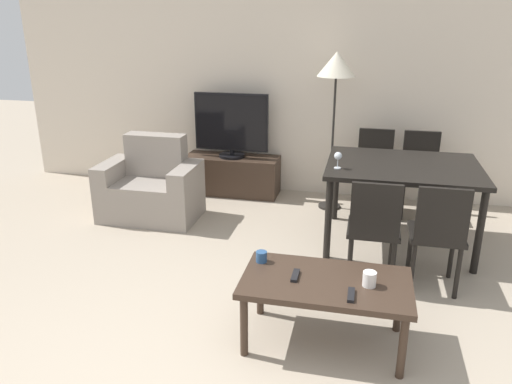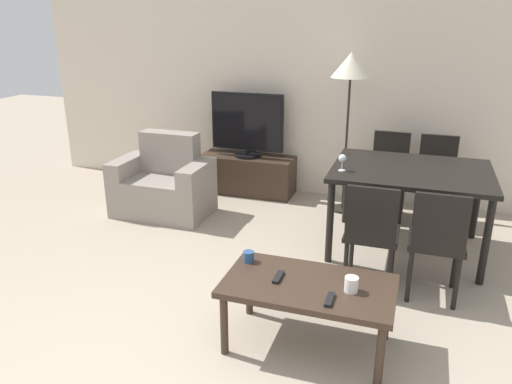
{
  "view_description": "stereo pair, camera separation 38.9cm",
  "coord_description": "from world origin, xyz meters",
  "px_view_note": "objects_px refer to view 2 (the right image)",
  "views": [
    {
      "loc": [
        0.81,
        -1.82,
        2.02
      ],
      "look_at": [
        -0.03,
        1.93,
        0.65
      ],
      "focal_mm": 35.0,
      "sensor_mm": 36.0,
      "label": 1
    },
    {
      "loc": [
        1.19,
        -1.71,
        2.02
      ],
      "look_at": [
        -0.03,
        1.93,
        0.65
      ],
      "focal_mm": 35.0,
      "sensor_mm": 36.0,
      "label": 2
    }
  ],
  "objects_px": {
    "coffee_table": "(308,291)",
    "dining_chair_far": "(436,174)",
    "cup_colored_far": "(249,257)",
    "wine_glass_left": "(342,159)",
    "dining_chair_near": "(371,231)",
    "dining_chair_near_right": "(437,239)",
    "dining_table": "(411,178)",
    "dining_chair_far_left": "(389,170)",
    "tv": "(247,125)",
    "cup_white_near": "(351,284)",
    "armchair": "(164,186)",
    "remote_primary": "(330,300)",
    "remote_secondary": "(278,277)",
    "tv_stand": "(248,174)",
    "floor_lamp": "(351,72)"
  },
  "relations": [
    {
      "from": "tv",
      "to": "wine_glass_left",
      "type": "height_order",
      "value": "tv"
    },
    {
      "from": "dining_chair_near_right",
      "to": "coffee_table",
      "type": "bearing_deg",
      "value": -131.86
    },
    {
      "from": "remote_secondary",
      "to": "cup_white_near",
      "type": "height_order",
      "value": "cup_white_near"
    },
    {
      "from": "coffee_table",
      "to": "dining_chair_far",
      "type": "relative_size",
      "value": 1.21
    },
    {
      "from": "dining_chair_far_left",
      "to": "remote_secondary",
      "type": "height_order",
      "value": "dining_chair_far_left"
    },
    {
      "from": "armchair",
      "to": "dining_chair_near",
      "type": "xyz_separation_m",
      "value": [
        2.25,
        -0.92,
        0.19
      ]
    },
    {
      "from": "remote_secondary",
      "to": "wine_glass_left",
      "type": "height_order",
      "value": "wine_glass_left"
    },
    {
      "from": "dining_chair_near_right",
      "to": "cup_colored_far",
      "type": "relative_size",
      "value": 11.78
    },
    {
      "from": "armchair",
      "to": "remote_secondary",
      "type": "xyz_separation_m",
      "value": [
        1.77,
        -1.77,
        0.16
      ]
    },
    {
      "from": "coffee_table",
      "to": "wine_glass_left",
      "type": "xyz_separation_m",
      "value": [
        -0.05,
        1.41,
        0.46
      ]
    },
    {
      "from": "armchair",
      "to": "dining_chair_far_left",
      "type": "distance_m",
      "value": 2.37
    },
    {
      "from": "floor_lamp",
      "to": "remote_primary",
      "type": "height_order",
      "value": "floor_lamp"
    },
    {
      "from": "dining_chair_near_right",
      "to": "remote_primary",
      "type": "height_order",
      "value": "dining_chair_near_right"
    },
    {
      "from": "dining_chair_far",
      "to": "dining_table",
      "type": "bearing_deg",
      "value": -105.86
    },
    {
      "from": "armchair",
      "to": "cup_white_near",
      "type": "height_order",
      "value": "armchair"
    },
    {
      "from": "tv_stand",
      "to": "dining_chair_far",
      "type": "height_order",
      "value": "dining_chair_far"
    },
    {
      "from": "dining_table",
      "to": "dining_chair_far_left",
      "type": "distance_m",
      "value": 0.88
    },
    {
      "from": "cup_colored_far",
      "to": "dining_chair_far",
      "type": "bearing_deg",
      "value": 62.79
    },
    {
      "from": "cup_colored_far",
      "to": "wine_glass_left",
      "type": "bearing_deg",
      "value": 72.28
    },
    {
      "from": "dining_chair_near_right",
      "to": "dining_chair_far_left",
      "type": "xyz_separation_m",
      "value": [
        -0.47,
        1.64,
        0.0
      ]
    },
    {
      "from": "coffee_table",
      "to": "dining_chair_near_right",
      "type": "height_order",
      "value": "dining_chair_near_right"
    },
    {
      "from": "dining_chair_far_left",
      "to": "remote_primary",
      "type": "xyz_separation_m",
      "value": [
        -0.13,
        -2.65,
        -0.03
      ]
    },
    {
      "from": "dining_chair_far_left",
      "to": "wine_glass_left",
      "type": "xyz_separation_m",
      "value": [
        -0.33,
        -1.08,
        0.37
      ]
    },
    {
      "from": "tv",
      "to": "dining_table",
      "type": "bearing_deg",
      "value": -28.14
    },
    {
      "from": "cup_white_near",
      "to": "cup_colored_far",
      "type": "distance_m",
      "value": 0.73
    },
    {
      "from": "cup_white_near",
      "to": "dining_chair_near_right",
      "type": "bearing_deg",
      "value": 60.0
    },
    {
      "from": "cup_colored_far",
      "to": "tv",
      "type": "bearing_deg",
      "value": 109.61
    },
    {
      "from": "dining_chair_far",
      "to": "dining_chair_near_right",
      "type": "bearing_deg",
      "value": -90.0
    },
    {
      "from": "wine_glass_left",
      "to": "dining_chair_far_left",
      "type": "bearing_deg",
      "value": 72.91
    },
    {
      "from": "tv",
      "to": "dining_table",
      "type": "relative_size",
      "value": 0.64
    },
    {
      "from": "tv_stand",
      "to": "cup_colored_far",
      "type": "distance_m",
      "value": 2.68
    },
    {
      "from": "armchair",
      "to": "remote_secondary",
      "type": "relative_size",
      "value": 6.61
    },
    {
      "from": "dining_table",
      "to": "remote_secondary",
      "type": "bearing_deg",
      "value": -113.2
    },
    {
      "from": "tv_stand",
      "to": "dining_chair_far_left",
      "type": "height_order",
      "value": "dining_chair_far_left"
    },
    {
      "from": "floor_lamp",
      "to": "remote_primary",
      "type": "xyz_separation_m",
      "value": [
        0.33,
        -2.61,
        -1.01
      ]
    },
    {
      "from": "dining_chair_near_right",
      "to": "remote_secondary",
      "type": "xyz_separation_m",
      "value": [
        -0.95,
        -0.84,
        -0.03
      ]
    },
    {
      "from": "coffee_table",
      "to": "remote_primary",
      "type": "bearing_deg",
      "value": -45.42
    },
    {
      "from": "dining_chair_near",
      "to": "coffee_table",
      "type": "bearing_deg",
      "value": -108.78
    },
    {
      "from": "floor_lamp",
      "to": "wine_glass_left",
      "type": "height_order",
      "value": "floor_lamp"
    },
    {
      "from": "dining_chair_near",
      "to": "cup_white_near",
      "type": "relative_size",
      "value": 9.33
    },
    {
      "from": "coffee_table",
      "to": "tv_stand",
      "type": "bearing_deg",
      "value": 116.74
    },
    {
      "from": "coffee_table",
      "to": "cup_white_near",
      "type": "relative_size",
      "value": 11.27
    },
    {
      "from": "coffee_table",
      "to": "dining_chair_far",
      "type": "distance_m",
      "value": 2.6
    },
    {
      "from": "floor_lamp",
      "to": "dining_chair_far_left",
      "type": "bearing_deg",
      "value": 5.06
    },
    {
      "from": "cup_colored_far",
      "to": "tv_stand",
      "type": "bearing_deg",
      "value": 109.59
    },
    {
      "from": "armchair",
      "to": "cup_colored_far",
      "type": "relative_size",
      "value": 13.36
    },
    {
      "from": "cup_white_near",
      "to": "cup_colored_far",
      "type": "height_order",
      "value": "cup_white_near"
    },
    {
      "from": "remote_primary",
      "to": "remote_secondary",
      "type": "distance_m",
      "value": 0.39
    },
    {
      "from": "cup_white_near",
      "to": "cup_colored_far",
      "type": "relative_size",
      "value": 1.26
    },
    {
      "from": "dining_chair_far_left",
      "to": "cup_white_near",
      "type": "xyz_separation_m",
      "value": [
        -0.03,
        -2.5,
        0.01
      ]
    }
  ]
}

